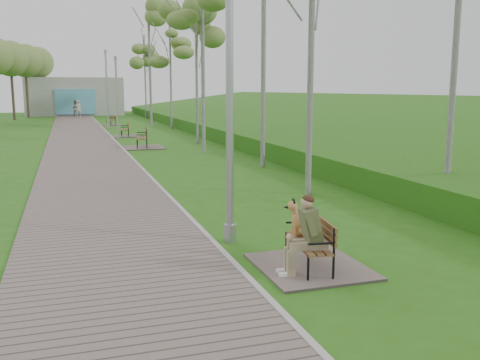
# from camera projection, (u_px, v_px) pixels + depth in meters

# --- Properties ---
(ground) EXTENTS (120.00, 120.00, 0.00)m
(ground) POSITION_uv_depth(u_px,v_px,m) (202.00, 231.00, 10.71)
(ground) COLOR #285811
(ground) RESTS_ON ground
(walkway) EXTENTS (3.50, 67.00, 0.04)m
(walkway) POSITION_uv_depth(u_px,v_px,m) (81.00, 139.00, 30.34)
(walkway) COLOR #6E6059
(walkway) RESTS_ON ground
(kerb) EXTENTS (0.10, 67.00, 0.05)m
(kerb) POSITION_uv_depth(u_px,v_px,m) (112.00, 138.00, 30.87)
(kerb) COLOR #999993
(kerb) RESTS_ON ground
(embankment) EXTENTS (14.00, 70.00, 1.60)m
(embankment) POSITION_uv_depth(u_px,v_px,m) (312.00, 135.00, 33.11)
(embankment) COLOR #30721D
(embankment) RESTS_ON ground
(building_north) EXTENTS (10.00, 5.20, 4.00)m
(building_north) POSITION_uv_depth(u_px,v_px,m) (75.00, 97.00, 57.73)
(building_north) COLOR #9E9E99
(building_north) RESTS_ON ground
(bench_main) EXTENTS (1.65, 1.84, 1.44)m
(bench_main) POSITION_uv_depth(u_px,v_px,m) (307.00, 245.00, 8.39)
(bench_main) COLOR #6E6059
(bench_main) RESTS_ON ground
(bench_second) EXTENTS (1.93, 2.14, 1.19)m
(bench_second) POSITION_uv_depth(u_px,v_px,m) (142.00, 143.00, 25.79)
(bench_second) COLOR #6E6059
(bench_second) RESTS_ON ground
(bench_third) EXTENTS (1.70, 1.89, 1.04)m
(bench_third) POSITION_uv_depth(u_px,v_px,m) (125.00, 133.00, 31.90)
(bench_third) COLOR #6E6059
(bench_third) RESTS_ON ground
(bench_far) EXTENTS (1.54, 1.71, 0.94)m
(bench_far) POSITION_uv_depth(u_px,v_px,m) (111.00, 123.00, 41.74)
(bench_far) COLOR #6E6059
(bench_far) RESTS_ON ground
(lamp_post_near) EXTENTS (0.23, 0.23, 5.91)m
(lamp_post_near) POSITION_uv_depth(u_px,v_px,m) (230.00, 92.00, 9.48)
(lamp_post_near) COLOR #989BA0
(lamp_post_near) RESTS_ON ground
(lamp_post_second) EXTENTS (0.18, 0.18, 4.61)m
(lamp_post_second) POSITION_uv_depth(u_px,v_px,m) (117.00, 101.00, 29.97)
(lamp_post_second) COLOR #989BA0
(lamp_post_second) RESTS_ON ground
(lamp_post_third) EXTENTS (0.21, 0.21, 5.51)m
(lamp_post_third) POSITION_uv_depth(u_px,v_px,m) (107.00, 92.00, 37.59)
(lamp_post_third) COLOR #989BA0
(lamp_post_third) RESTS_ON ground
(pedestrian_near) EXTENTS (0.64, 0.44, 1.70)m
(pedestrian_near) POSITION_uv_depth(u_px,v_px,m) (78.00, 109.00, 53.43)
(pedestrian_near) COLOR silver
(pedestrian_near) RESTS_ON ground
(pedestrian_far) EXTENTS (0.82, 0.64, 1.69)m
(pedestrian_far) POSITION_uv_depth(u_px,v_px,m) (75.00, 109.00, 54.14)
(pedestrian_far) COLOR gray
(pedestrian_far) RESTS_ON ground
(birch_mid_c) EXTENTS (2.36, 2.36, 7.49)m
(birch_mid_c) POSITION_uv_depth(u_px,v_px,m) (196.00, 27.00, 26.83)
(birch_mid_c) COLOR silver
(birch_mid_c) RESTS_ON ground
(birch_far_a) EXTENTS (2.42, 2.42, 7.41)m
(birch_far_a) POSITION_uv_depth(u_px,v_px,m) (170.00, 45.00, 37.04)
(birch_far_a) COLOR silver
(birch_far_a) RESTS_ON ground
(birch_far_b) EXTENTS (2.47, 2.47, 9.45)m
(birch_far_b) POSITION_uv_depth(u_px,v_px,m) (149.00, 25.00, 39.24)
(birch_far_b) COLOR silver
(birch_far_b) RESTS_ON ground
(birch_distant_b) EXTENTS (2.26, 2.26, 8.15)m
(birch_distant_b) POSITION_uv_depth(u_px,v_px,m) (144.00, 51.00, 50.68)
(birch_distant_b) COLOR silver
(birch_distant_b) RESTS_ON ground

